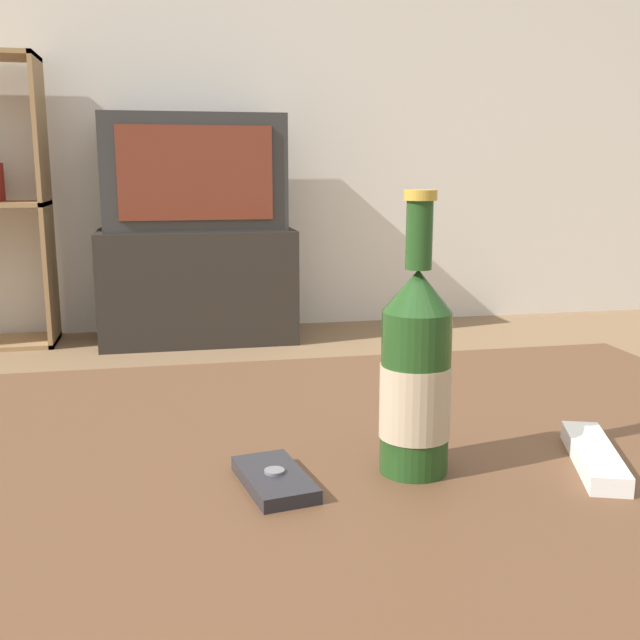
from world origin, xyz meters
The scene contains 7 objects.
back_wall centered at (0.00, 3.02, 1.30)m, with size 8.00×0.05×2.60m.
coffee_table centered at (0.00, 0.00, 0.42)m, with size 1.12×0.87×0.49m.
tv_stand centered at (-0.07, 2.74, 0.26)m, with size 0.88×0.43×0.52m.
television centered at (-0.07, 2.73, 0.77)m, with size 0.80×0.39×0.51m.
beer_bottle centered at (0.04, -0.04, 0.59)m, with size 0.07×0.07×0.29m.
cell_phone centered at (-0.10, -0.05, 0.50)m, with size 0.08×0.12×0.02m.
remote_control centered at (0.23, -0.06, 0.50)m, with size 0.09×0.17×0.02m.
Camera 1 is at (-0.20, -0.73, 0.80)m, focal length 42.00 mm.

